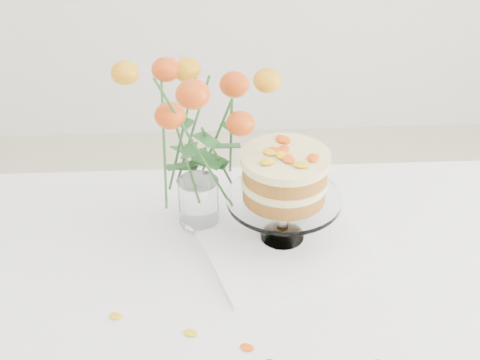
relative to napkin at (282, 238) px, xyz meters
name	(u,v)px	position (x,y,z in m)	size (l,w,h in m)	color
table	(252,323)	(-0.07, -0.16, -0.09)	(1.43, 0.93, 0.76)	tan
napkin	(282,238)	(0.00, 0.00, 0.00)	(0.34, 0.34, 0.01)	white
cake_stand	(285,181)	(0.00, 0.00, 0.15)	(0.24, 0.24, 0.21)	white
rose_vase	(195,119)	(-0.18, 0.07, 0.26)	(0.30, 0.30, 0.45)	white
stray_petal_a	(191,333)	(-0.19, -0.26, 0.00)	(0.03, 0.02, 0.00)	yellow
stray_petal_b	(247,348)	(-0.09, -0.30, 0.00)	(0.03, 0.02, 0.00)	yellow
stray_petal_d	(116,316)	(-0.33, -0.21, 0.00)	(0.03, 0.02, 0.00)	yellow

